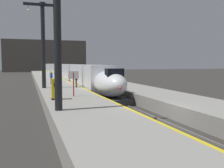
{
  "coord_description": "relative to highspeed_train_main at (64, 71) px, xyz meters",
  "views": [
    {
      "loc": [
        -7.57,
        -14.44,
        3.84
      ],
      "look_at": [
        0.2,
        9.08,
        1.8
      ],
      "focal_mm": 40.82,
      "sensor_mm": 36.0,
      "label": 1
    }
  ],
  "objects": [
    {
      "name": "ticket_machine_yellow",
      "position": [
        -5.55,
        -37.46,
        -0.19
      ],
      "size": [
        0.76,
        0.62,
        1.6
      ],
      "color": "yellow",
      "rests_on": "platform_left"
    },
    {
      "name": "platform_left",
      "position": [
        -4.05,
        -18.01,
        -1.45
      ],
      "size": [
        4.8,
        110.0,
        1.05
      ],
      "primitive_type": "cube",
      "color": "gray",
      "rests_on": "ground"
    },
    {
      "name": "passenger_near_edge",
      "position": [
        -2.3,
        -28.01,
        0.06
      ],
      "size": [
        0.36,
        0.52,
        1.69
      ],
      "color": "#23232D",
      "rests_on": "platform_left"
    },
    {
      "name": "rail_main_left",
      "position": [
        -0.75,
        -15.26,
        -1.92
      ],
      "size": [
        0.08,
        110.0,
        0.12
      ],
      "primitive_type": "cube",
      "color": "slate",
      "rests_on": "ground"
    },
    {
      "name": "station_column_near",
      "position": [
        -5.9,
        -42.06,
        4.66
      ],
      "size": [
        4.0,
        0.68,
        9.29
      ],
      "color": "black",
      "rests_on": "platform_left"
    },
    {
      "name": "platform_left_safety_stripe",
      "position": [
        -1.77,
        -18.01,
        -0.92
      ],
      "size": [
        0.2,
        107.8,
        0.01
      ],
      "primitive_type": "cube",
      "color": "yellow",
      "rests_on": "platform_left"
    },
    {
      "name": "rolling_suitcase",
      "position": [
        -4.25,
        -27.77,
        -0.62
      ],
      "size": [
        0.4,
        0.22,
        0.98
      ],
      "color": "#4C4C51",
      "rests_on": "platform_left"
    },
    {
      "name": "highspeed_train_main",
      "position": [
        0.0,
        0.0,
        0.0
      ],
      "size": [
        2.92,
        74.86,
        3.6
      ],
      "color": "silver",
      "rests_on": "ground"
    },
    {
      "name": "passenger_mid_platform",
      "position": [
        -4.67,
        -22.72,
        0.06
      ],
      "size": [
        0.33,
        0.54,
        1.69
      ],
      "color": "#23232D",
      "rests_on": "platform_left"
    },
    {
      "name": "ground_plane",
      "position": [
        0.0,
        -42.76,
        -1.98
      ],
      "size": [
        260.0,
        260.0,
        0.0
      ],
      "primitive_type": "plane",
      "color": "#33302D"
    },
    {
      "name": "station_column_mid",
      "position": [
        -5.9,
        -27.78,
        4.72
      ],
      "size": [
        4.0,
        0.68,
        9.41
      ],
      "color": "black",
      "rests_on": "platform_left"
    },
    {
      "name": "rail_main_right",
      "position": [
        0.75,
        -15.26,
        -1.92
      ],
      "size": [
        0.08,
        110.0,
        0.12
      ],
      "primitive_type": "cube",
      "color": "slate",
      "rests_on": "ground"
    },
    {
      "name": "platform_right",
      "position": [
        4.05,
        -18.01,
        -1.45
      ],
      "size": [
        4.8,
        110.0,
        1.05
      ],
      "primitive_type": "cube",
      "color": "gray",
      "rests_on": "ground"
    },
    {
      "name": "departure_info_board",
      "position": [
        -3.96,
        -35.97,
        0.58
      ],
      "size": [
        0.9,
        0.1,
        2.12
      ],
      "color": "maroon",
      "rests_on": "platform_left"
    },
    {
      "name": "terminus_back_wall",
      "position": [
        0.0,
        59.24,
        5.02
      ],
      "size": [
        36.0,
        2.0,
        14.0
      ],
      "primitive_type": "cube",
      "color": "#4C4742",
      "rests_on": "ground"
    }
  ]
}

